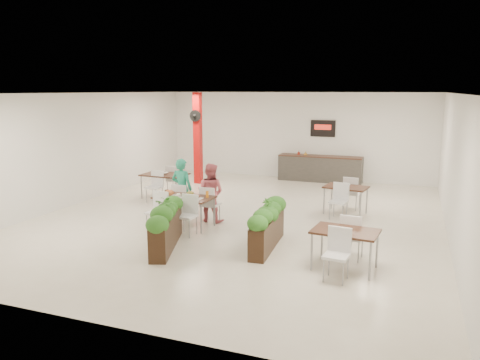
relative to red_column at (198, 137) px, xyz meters
name	(u,v)px	position (x,y,z in m)	size (l,w,h in m)	color
ground	(240,218)	(3.00, -3.79, -1.64)	(12.00, 12.00, 0.00)	beige
room_shell	(240,141)	(3.00, -3.79, 0.36)	(10.10, 12.10, 3.22)	white
red_column	(198,137)	(0.00, 0.00, 0.00)	(0.40, 0.41, 3.20)	#AC0C0B
service_counter	(320,168)	(4.00, 1.86, -1.15)	(3.00, 0.64, 2.20)	#322E2C
main_table	(184,201)	(2.02, -5.02, -1.01)	(1.44, 1.69, 0.92)	#321A10
diner_man	(182,189)	(1.63, -4.36, -0.86)	(0.57, 0.38, 1.57)	#229674
diner_woman	(210,193)	(2.43, -4.36, -0.90)	(0.72, 0.56, 1.49)	#D15D68
planter_left	(166,223)	(2.37, -6.53, -1.11)	(0.97, 2.04, 1.12)	black
planter_right	(267,224)	(4.37, -5.80, -1.14)	(0.51, 2.04, 1.07)	black
side_table_a	(165,177)	(0.04, -2.46, -1.00)	(1.35, 1.63, 0.92)	#321A10
side_table_b	(346,191)	(5.52, -2.43, -1.02)	(1.21, 1.67, 0.92)	#321A10
side_table_c	(345,237)	(6.07, -6.45, -1.02)	(1.25, 1.65, 0.92)	#321A10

